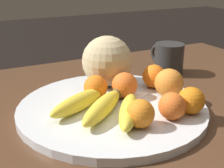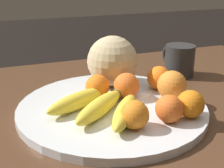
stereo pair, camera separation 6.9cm
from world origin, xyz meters
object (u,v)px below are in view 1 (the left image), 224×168
(orange_front_left, at_px, (172,106))
(orange_top_small, at_px, (140,114))
(melon, at_px, (107,61))
(orange_back_left, at_px, (191,101))
(fruit_bowl, at_px, (112,108))
(produce_tag, at_px, (136,99))
(orange_back_right, at_px, (154,76))
(orange_side_extra, at_px, (96,87))
(orange_mid_center, at_px, (125,85))
(banana_bunch, at_px, (103,107))
(orange_front_right, at_px, (169,83))
(kitchen_table, at_px, (93,151))
(ceramic_mug, at_px, (168,58))

(orange_front_left, bearing_deg, orange_top_small, -179.67)
(melon, relative_size, orange_back_left, 2.25)
(fruit_bowl, height_order, produce_tag, produce_tag)
(orange_back_right, bearing_deg, orange_back_left, -95.70)
(orange_side_extra, bearing_deg, orange_top_small, -83.48)
(orange_side_extra, relative_size, produce_tag, 0.67)
(orange_front_left, relative_size, orange_top_small, 1.00)
(orange_mid_center, xyz_separation_m, produce_tag, (0.02, -0.02, -0.03))
(banana_bunch, xyz_separation_m, orange_back_left, (0.17, -0.08, 0.01))
(orange_front_left, bearing_deg, orange_front_right, 56.54)
(kitchen_table, xyz_separation_m, orange_top_small, (0.05, -0.12, 0.14))
(orange_front_left, distance_m, orange_mid_center, 0.15)
(fruit_bowl, relative_size, orange_top_small, 7.56)
(melon, distance_m, produce_tag, 0.13)
(orange_back_left, xyz_separation_m, ceramic_mug, (0.15, 0.28, 0.00))
(orange_front_right, bearing_deg, fruit_bowl, 172.29)
(kitchen_table, distance_m, orange_front_right, 0.24)
(ceramic_mug, bearing_deg, fruit_bowl, -149.05)
(orange_front_right, xyz_separation_m, produce_tag, (-0.08, 0.02, -0.03))
(orange_front_left, height_order, orange_back_right, orange_back_right)
(orange_back_left, relative_size, orange_back_right, 0.97)
(orange_back_left, xyz_separation_m, orange_back_right, (0.02, 0.16, 0.00))
(orange_back_right, xyz_separation_m, ceramic_mug, (0.13, 0.12, -0.00))
(orange_back_left, bearing_deg, orange_front_left, -177.10)
(orange_back_left, height_order, ceramic_mug, ceramic_mug)
(orange_top_small, height_order, ceramic_mug, ceramic_mug)
(kitchen_table, xyz_separation_m, orange_front_left, (0.13, -0.12, 0.14))
(kitchen_table, xyz_separation_m, ceramic_mug, (0.33, 0.16, 0.14))
(orange_mid_center, bearing_deg, kitchen_table, -168.54)
(kitchen_table, xyz_separation_m, orange_mid_center, (0.09, 0.02, 0.14))
(orange_front_left, relative_size, orange_front_right, 0.82)
(fruit_bowl, height_order, orange_back_right, orange_back_right)
(kitchen_table, relative_size, orange_front_left, 25.14)
(melon, distance_m, orange_back_right, 0.13)
(banana_bunch, distance_m, produce_tag, 0.11)
(kitchen_table, distance_m, fruit_bowl, 0.12)
(melon, bearing_deg, orange_side_extra, -133.08)
(orange_front_right, height_order, produce_tag, orange_front_right)
(orange_front_left, height_order, orange_side_extra, same)
(fruit_bowl, bearing_deg, produce_tag, 1.88)
(orange_back_right, xyz_separation_m, orange_top_small, (-0.14, -0.17, -0.00))
(fruit_bowl, xyz_separation_m, produce_tag, (0.06, 0.00, 0.01))
(kitchen_table, distance_m, ceramic_mug, 0.39)
(fruit_bowl, relative_size, orange_back_right, 7.10)
(orange_front_right, distance_m, orange_back_left, 0.10)
(orange_back_right, distance_m, orange_top_small, 0.22)
(ceramic_mug, bearing_deg, kitchen_table, -153.75)
(fruit_bowl, bearing_deg, orange_side_extra, 109.39)
(orange_mid_center, bearing_deg, orange_top_small, -107.41)
(kitchen_table, relative_size, orange_back_left, 24.41)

